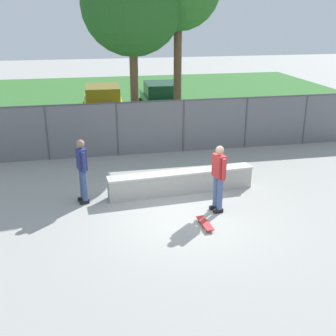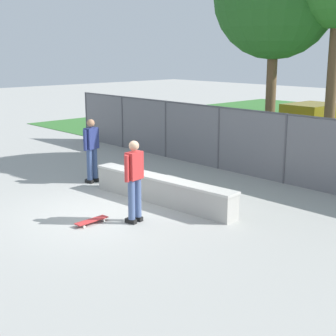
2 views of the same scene
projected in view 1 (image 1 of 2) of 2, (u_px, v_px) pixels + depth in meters
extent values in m
plane|color=#9E9E99|center=(184.00, 215.00, 11.09)|extent=(80.00, 80.00, 0.00)
cube|color=#336B2D|center=(124.00, 100.00, 25.41)|extent=(29.36, 20.00, 0.02)
cube|color=#A8A59E|center=(181.00, 183.00, 12.40)|extent=(4.33, 0.78, 0.60)
cube|color=beige|center=(182.00, 172.00, 12.28)|extent=(4.37, 0.82, 0.06)
cube|color=black|center=(218.00, 211.00, 11.22)|extent=(0.28, 0.16, 0.10)
cube|color=black|center=(214.00, 207.00, 11.41)|extent=(0.28, 0.16, 0.10)
cylinder|color=#475B89|center=(220.00, 194.00, 11.06)|extent=(0.15, 0.15, 0.88)
cylinder|color=#475B89|center=(216.00, 191.00, 11.25)|extent=(0.15, 0.15, 0.88)
cube|color=red|center=(219.00, 166.00, 10.90)|extent=(0.29, 0.42, 0.60)
cylinder|color=red|center=(224.00, 170.00, 10.69)|extent=(0.10, 0.10, 0.58)
cylinder|color=red|center=(214.00, 164.00, 11.12)|extent=(0.10, 0.10, 0.58)
sphere|color=tan|center=(220.00, 150.00, 10.75)|extent=(0.22, 0.22, 0.22)
cube|color=red|center=(205.00, 223.00, 10.51)|extent=(0.26, 0.81, 0.02)
cube|color=#B2B2B7|center=(201.00, 219.00, 10.76)|extent=(0.14, 0.07, 0.02)
cube|color=#B2B2B7|center=(209.00, 229.00, 10.27)|extent=(0.14, 0.07, 0.02)
cylinder|color=silver|center=(204.00, 220.00, 10.80)|extent=(0.03, 0.06, 0.05)
cylinder|color=silver|center=(198.00, 220.00, 10.75)|extent=(0.03, 0.06, 0.05)
cylinder|color=silver|center=(212.00, 229.00, 10.31)|extent=(0.03, 0.06, 0.05)
cylinder|color=silver|center=(206.00, 230.00, 10.26)|extent=(0.03, 0.06, 0.05)
cylinder|color=#4C4C51|center=(47.00, 133.00, 14.91)|extent=(0.07, 0.07, 1.99)
cylinder|color=#4C4C51|center=(117.00, 129.00, 15.37)|extent=(0.07, 0.07, 1.99)
cylinder|color=#4C4C51|center=(183.00, 126.00, 15.83)|extent=(0.07, 0.07, 1.99)
cylinder|color=#4C4C51|center=(246.00, 123.00, 16.29)|extent=(0.07, 0.07, 1.99)
cylinder|color=#4C4C51|center=(305.00, 120.00, 16.75)|extent=(0.07, 0.07, 1.99)
cylinder|color=#4C4C51|center=(150.00, 102.00, 15.26)|extent=(17.36, 0.05, 0.05)
cube|color=slate|center=(151.00, 128.00, 15.60)|extent=(17.36, 0.01, 1.99)
cylinder|color=brown|center=(135.00, 95.00, 16.56)|extent=(0.32, 0.32, 3.88)
sphere|color=#21561E|center=(132.00, 4.00, 15.39)|extent=(3.77, 3.77, 3.77)
cylinder|color=brown|center=(177.00, 82.00, 17.18)|extent=(0.32, 0.32, 4.69)
cube|color=gold|center=(103.00, 106.00, 20.83)|extent=(1.95, 4.26, 0.70)
cube|color=#776413|center=(103.00, 92.00, 20.46)|extent=(1.67, 2.16, 0.64)
cylinder|color=black|center=(86.00, 108.00, 22.02)|extent=(0.24, 0.65, 0.64)
cylinder|color=black|center=(120.00, 106.00, 22.29)|extent=(0.24, 0.65, 0.64)
cylinder|color=black|center=(85.00, 119.00, 19.61)|extent=(0.24, 0.65, 0.64)
cylinder|color=black|center=(124.00, 118.00, 19.88)|extent=(0.24, 0.65, 0.64)
cube|color=#1E6638|center=(161.00, 102.00, 21.69)|extent=(1.95, 4.26, 0.70)
cube|color=#10381E|center=(162.00, 89.00, 21.32)|extent=(1.67, 2.16, 0.64)
cylinder|color=black|center=(141.00, 104.00, 22.88)|extent=(0.24, 0.65, 0.64)
cylinder|color=black|center=(174.00, 103.00, 23.15)|extent=(0.24, 0.65, 0.64)
cylinder|color=black|center=(147.00, 115.00, 20.47)|extent=(0.24, 0.65, 0.64)
cylinder|color=black|center=(183.00, 113.00, 20.75)|extent=(0.24, 0.65, 0.64)
cube|color=black|center=(84.00, 202.00, 11.74)|extent=(0.28, 0.16, 0.10)
cube|color=black|center=(83.00, 199.00, 11.93)|extent=(0.28, 0.16, 0.10)
cylinder|color=#384C7A|center=(84.00, 186.00, 11.58)|extent=(0.15, 0.15, 0.88)
cylinder|color=#384C7A|center=(82.00, 183.00, 11.77)|extent=(0.15, 0.15, 0.88)
cube|color=navy|center=(81.00, 159.00, 11.42)|extent=(0.30, 0.42, 0.60)
cylinder|color=navy|center=(84.00, 162.00, 11.21)|extent=(0.10, 0.10, 0.58)
cylinder|color=navy|center=(79.00, 157.00, 11.64)|extent=(0.10, 0.10, 0.58)
sphere|color=#9E7051|center=(80.00, 144.00, 11.27)|extent=(0.22, 0.22, 0.22)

